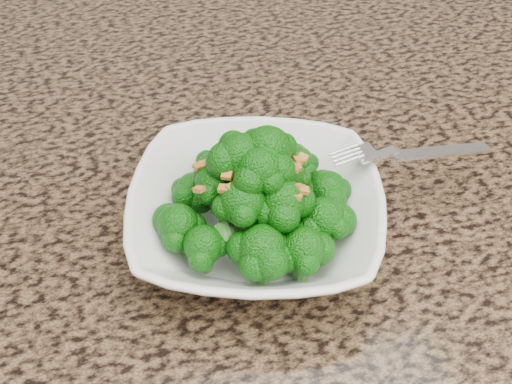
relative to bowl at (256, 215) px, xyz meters
name	(u,v)px	position (x,y,z in m)	size (l,w,h in m)	color
granite_counter	(336,227)	(0.07, 0.00, -0.04)	(1.64, 1.04, 0.03)	brown
bowl	(256,215)	(0.00, 0.00, 0.00)	(0.20, 0.20, 0.05)	white
broccoli_pile	(256,160)	(0.00, 0.00, 0.06)	(0.18, 0.18, 0.07)	#0F620B
garlic_topping	(256,120)	(0.00, 0.00, 0.10)	(0.11, 0.11, 0.01)	#B97A2D
fork	(389,153)	(0.12, 0.01, 0.03)	(0.17, 0.03, 0.01)	silver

